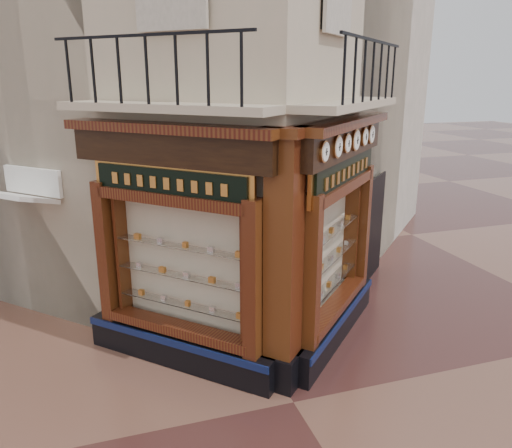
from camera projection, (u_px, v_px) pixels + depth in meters
name	position (u px, v px, depth m)	size (l,w,h in m)	color
ground	(293.00, 402.00, 7.37)	(80.00, 80.00, 0.00)	#44221F
main_building	(197.00, 14.00, 11.30)	(8.00, 8.00, 12.00)	#BDAF93
neighbour_left	(85.00, 42.00, 12.98)	(8.00, 8.00, 11.00)	beige
neighbour_right	(265.00, 46.00, 14.43)	(8.00, 8.00, 11.00)	beige
shopfront_left	(176.00, 252.00, 7.83)	(2.86, 2.86, 3.98)	black
shopfront_right	(337.00, 235.00, 8.66)	(2.86, 2.86, 3.98)	black
corner_pilaster	(283.00, 268.00, 7.28)	(0.85, 0.85, 3.98)	black
balcony	(263.00, 105.00, 7.54)	(5.94, 2.97, 1.03)	#BDAF93
clock_a	(324.00, 152.00, 6.93)	(0.25, 0.25, 0.31)	#BE7C3F
clock_b	(337.00, 147.00, 7.43)	(0.28, 0.28, 0.35)	#BE7C3F
clock_c	(347.00, 143.00, 7.83)	(0.26, 0.26, 0.31)	#BE7C3F
clock_d	(356.00, 140.00, 8.24)	(0.30, 0.30, 0.37)	#BE7C3F
clock_e	(364.00, 137.00, 8.69)	(0.27, 0.27, 0.33)	#BE7C3F
clock_f	(371.00, 134.00, 9.08)	(0.28, 0.28, 0.35)	#BE7C3F
awning	(31.00, 326.00, 9.62)	(1.43, 0.86, 0.08)	white
signboard_left	(169.00, 183.00, 7.45)	(2.09, 2.09, 0.56)	#CC893C
signboard_right	(345.00, 172.00, 8.31)	(2.28, 2.28, 0.61)	#CC893C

